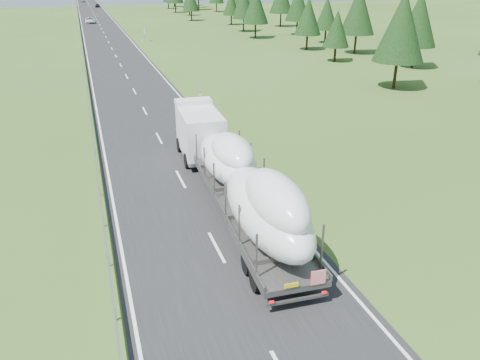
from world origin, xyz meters
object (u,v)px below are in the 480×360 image
object	(u,v)px
highway_sign	(145,32)
distant_car_dark	(98,5)
boat_truck	(236,171)
distant_van	(90,20)
distant_car_blue	(83,1)

from	to	relation	value
highway_sign	distant_car_dark	bearing A→B (deg)	92.19
boat_truck	distant_van	xyz separation A→B (m)	(-4.38, 119.35, -1.68)
distant_van	distant_car_dark	bearing A→B (deg)	87.32
boat_truck	distant_car_dark	world-z (taller)	boat_truck
highway_sign	boat_truck	bearing A→B (deg)	-93.72
distant_van	boat_truck	bearing A→B (deg)	-86.32
distant_car_dark	distant_car_blue	world-z (taller)	distant_car_dark
highway_sign	distant_van	bearing A→B (deg)	102.26
highway_sign	distant_car_dark	xyz separation A→B (m)	(-4.25, 111.34, -1.05)
distant_car_dark	distant_van	bearing A→B (deg)	-89.13
distant_car_dark	highway_sign	bearing A→B (deg)	-82.68
distant_car_dark	distant_car_blue	bearing A→B (deg)	102.21
boat_truck	distant_van	bearing A→B (deg)	92.10
distant_car_dark	distant_car_blue	xyz separation A→B (m)	(-5.01, 40.37, -0.06)
highway_sign	distant_van	world-z (taller)	highway_sign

